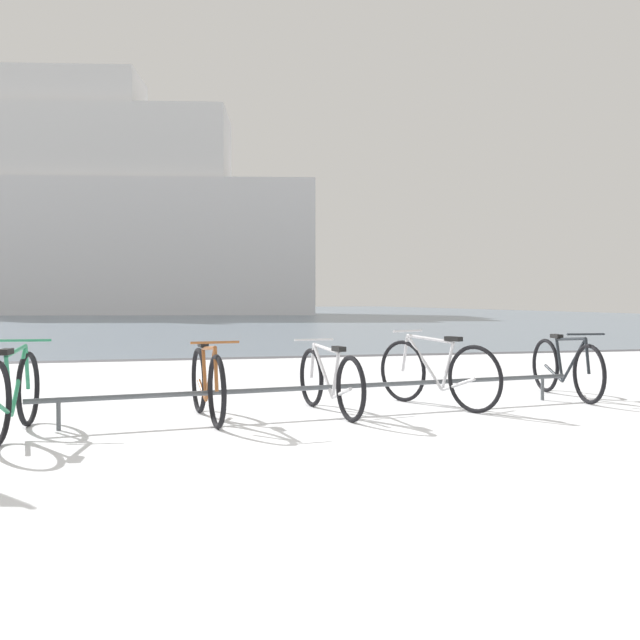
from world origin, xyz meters
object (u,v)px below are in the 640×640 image
at_px(bicycle_1, 207,384).
at_px(ferry_ship, 20,215).
at_px(bicycle_4, 566,368).
at_px(bicycle_3, 436,373).
at_px(bicycle_0, 14,393).
at_px(bicycle_2, 330,381).

xyz_separation_m(bicycle_1, ferry_ship, (-11.43, 54.25, 7.88)).
bearing_deg(bicycle_4, bicycle_3, -170.37).
relative_size(bicycle_1, bicycle_4, 0.93).
distance_m(bicycle_0, bicycle_1, 1.76).
distance_m(bicycle_0, ferry_ship, 56.05).
height_order(bicycle_0, ferry_ship, ferry_ship).
relative_size(bicycle_4, ferry_ship, 0.04).
relative_size(bicycle_1, ferry_ship, 0.03).
bearing_deg(bicycle_2, bicycle_0, -170.76).
bearing_deg(bicycle_1, bicycle_2, 4.45).
bearing_deg(bicycle_0, ferry_ship, 100.08).
bearing_deg(bicycle_1, bicycle_0, -167.26).
bearing_deg(ferry_ship, bicycle_1, -78.11).
distance_m(bicycle_0, bicycle_2, 3.04).
relative_size(bicycle_3, bicycle_4, 0.93).
height_order(bicycle_1, bicycle_3, bicycle_3).
height_order(bicycle_2, bicycle_3, bicycle_3).
distance_m(bicycle_3, bicycle_4, 1.86).
height_order(bicycle_0, bicycle_1, bicycle_0).
bearing_deg(bicycle_3, ferry_ship, 104.52).
height_order(bicycle_1, bicycle_2, bicycle_1).
height_order(bicycle_2, bicycle_4, bicycle_4).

